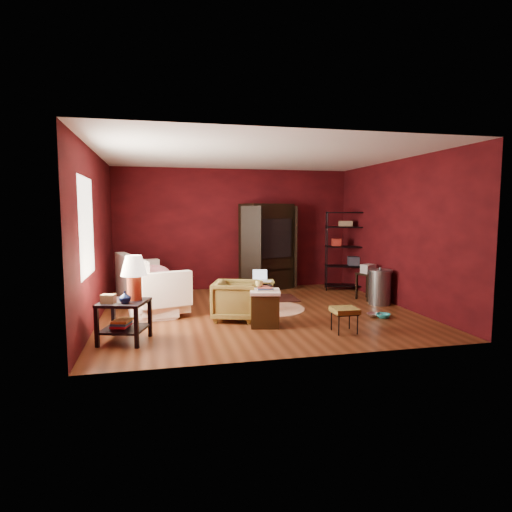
{
  "coord_description": "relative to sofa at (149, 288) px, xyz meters",
  "views": [
    {
      "loc": [
        -1.73,
        -7.42,
        1.82
      ],
      "look_at": [
        0.0,
        0.2,
        1.0
      ],
      "focal_mm": 30.0,
      "sensor_mm": 36.0,
      "label": 1
    }
  ],
  "objects": [
    {
      "name": "room",
      "position": [
        1.9,
        -0.71,
        1.01
      ],
      "size": [
        5.54,
        5.04,
        2.84
      ],
      "color": "brown",
      "rests_on": "ground"
    },
    {
      "name": "sofa",
      "position": [
        0.0,
        0.0,
        0.0
      ],
      "size": [
        0.82,
        2.08,
        0.79
      ],
      "primitive_type": "imported",
      "rotation": [
        0.0,
        0.0,
        1.69
      ],
      "color": "white",
      "rests_on": "ground"
    },
    {
      "name": "armchair",
      "position": [
        1.43,
        -1.16,
        -0.03
      ],
      "size": [
        0.85,
        0.88,
        0.73
      ],
      "primitive_type": "imported",
      "rotation": [
        0.0,
        0.0,
        1.26
      ],
      "color": "black",
      "rests_on": "ground"
    },
    {
      "name": "pet_bowl_steel",
      "position": [
        3.81,
        -1.5,
        -0.28
      ],
      "size": [
        0.23,
        0.06,
        0.23
      ],
      "primitive_type": "imported",
      "rotation": [
        0.0,
        0.0,
        -0.01
      ],
      "color": "silver",
      "rests_on": "ground"
    },
    {
      "name": "pet_bowl_turquoise",
      "position": [
        3.92,
        -1.62,
        -0.28
      ],
      "size": [
        0.25,
        0.14,
        0.24
      ],
      "primitive_type": "imported",
      "rotation": [
        0.0,
        0.0,
        -0.28
      ],
      "color": "#27B0B9",
      "rests_on": "ground"
    },
    {
      "name": "vase",
      "position": [
        -0.26,
        -2.16,
        0.26
      ],
      "size": [
        0.2,
        0.2,
        0.16
      ],
      "primitive_type": "imported",
      "rotation": [
        0.0,
        0.0,
        -0.29
      ],
      "color": "#0D1A44",
      "rests_on": "side_table"
    },
    {
      "name": "mug",
      "position": [
        1.73,
        -1.65,
        0.3
      ],
      "size": [
        0.15,
        0.14,
        0.12
      ],
      "primitive_type": "imported",
      "rotation": [
        0.0,
        0.0,
        -0.38
      ],
      "color": "#EBE573",
      "rests_on": "hamper"
    },
    {
      "name": "side_table",
      "position": [
        -0.22,
        -1.99,
        0.33
      ],
      "size": [
        0.76,
        0.76,
        1.21
      ],
      "rotation": [
        0.0,
        0.0,
        -0.3
      ],
      "color": "black",
      "rests_on": "ground"
    },
    {
      "name": "sofa_cushions",
      "position": [
        -0.02,
        -0.02,
        0.05
      ],
      "size": [
        1.41,
        2.34,
        0.92
      ],
      "rotation": [
        0.0,
        0.0,
        0.27
      ],
      "color": "white",
      "rests_on": "sofa"
    },
    {
      "name": "hamper",
      "position": [
        1.82,
        -1.66,
        -0.1
      ],
      "size": [
        0.56,
        0.56,
        0.66
      ],
      "rotation": [
        0.0,
        0.0,
        -0.22
      ],
      "color": "#3E260E",
      "rests_on": "ground"
    },
    {
      "name": "footstool",
      "position": [
        2.9,
        -2.27,
        -0.07
      ],
      "size": [
        0.38,
        0.38,
        0.38
      ],
      "rotation": [
        0.0,
        0.0,
        -0.03
      ],
      "color": "black",
      "rests_on": "ground"
    },
    {
      "name": "rug_round",
      "position": [
        2.14,
        -0.5,
        -0.39
      ],
      "size": [
        1.86,
        1.86,
        0.01
      ],
      "rotation": [
        0.0,
        0.0,
        0.4
      ],
      "color": "#F1E7C9",
      "rests_on": "ground"
    },
    {
      "name": "rug_oriental",
      "position": [
        2.38,
        0.33,
        -0.38
      ],
      "size": [
        1.21,
        0.82,
        0.01
      ],
      "rotation": [
        0.0,
        0.0,
        -0.02
      ],
      "color": "#521E16",
      "rests_on": "ground"
    },
    {
      "name": "laptop_desk",
      "position": [
        2.14,
        -0.0,
        0.01
      ],
      "size": [
        0.59,
        0.48,
        0.66
      ],
      "rotation": [
        0.0,
        0.0,
        -0.17
      ],
      "color": "#C6C15A",
      "rests_on": "ground"
    },
    {
      "name": "tv_armoire",
      "position": [
        2.66,
        1.5,
        0.64
      ],
      "size": [
        1.46,
        1.17,
        1.99
      ],
      "rotation": [
        0.0,
        0.0,
        0.38
      ],
      "color": "black",
      "rests_on": "ground"
    },
    {
      "name": "wire_shelving",
      "position": [
        4.4,
        1.02,
        0.6
      ],
      "size": [
        0.96,
        0.63,
        1.81
      ],
      "rotation": [
        0.0,
        0.0,
        -0.3
      ],
      "color": "black",
      "rests_on": "ground"
    },
    {
      "name": "small_stand",
      "position": [
        4.39,
        -0.14,
        0.15
      ],
      "size": [
        0.47,
        0.47,
        0.73
      ],
      "rotation": [
        0.0,
        0.0,
        0.35
      ],
      "color": "black",
      "rests_on": "ground"
    },
    {
      "name": "trash_can",
      "position": [
        4.4,
        -0.61,
        -0.05
      ],
      "size": [
        0.58,
        0.58,
        0.74
      ],
      "rotation": [
        0.0,
        0.0,
        -0.27
      ],
      "color": "gray",
      "rests_on": "ground"
    }
  ]
}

